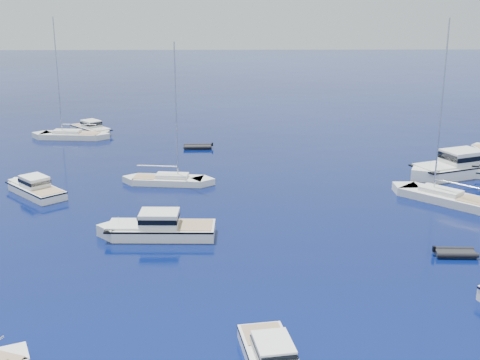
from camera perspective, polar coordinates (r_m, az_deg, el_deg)
The scene contains 11 objects.
ground at distance 36.06m, azimuth -2.74°, elevation -15.18°, with size 400.00×400.00×0.00m, color navy.
motor_cruiser_centre at distance 51.79m, azimuth -7.52°, elevation -5.10°, with size 3.18×10.40×2.73m, color silver, non-canonical shape.
motor_cruiser_far_r at distance 72.81m, azimuth 19.98°, elevation 0.40°, with size 2.43×7.94×2.08m, color white, non-canonical shape.
motor_cruiser_far_l at distance 65.33m, azimuth -18.18°, elevation -1.21°, with size 2.77×9.05×2.38m, color white, non-canonical shape.
motor_cruiser_distant at distance 72.77m, azimuth 19.25°, elevation 0.46°, with size 4.10×13.39×3.52m, color white, non-canonical shape.
motor_cruiser_horizon at distance 92.33m, azimuth -13.30°, elevation 4.20°, with size 2.68×8.76×2.30m, color silver, non-canonical shape.
sailboat_mid_r at distance 62.92m, azimuth 18.14°, elevation -1.87°, with size 3.12×12.02×17.66m, color silver, non-canonical shape.
sailboat_centre at distance 65.88m, azimuth -6.53°, elevation -0.32°, with size 2.67×10.29×15.12m, color white, non-canonical shape.
sailboat_far_l at distance 89.48m, azimuth -15.15°, elevation 3.69°, with size 2.99×11.50×16.90m, color silver, non-canonical shape.
tender_grey_near at distance 50.39m, azimuth 19.00°, elevation -6.53°, with size 1.83×3.26×0.95m, color black, non-canonical shape.
tender_grey_far at distance 80.81m, azimuth -3.87°, elevation 2.90°, with size 2.06×3.79×0.95m, color black, non-canonical shape.
Camera 1 is at (1.16, -30.68, 18.91)m, focal length 46.84 mm.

